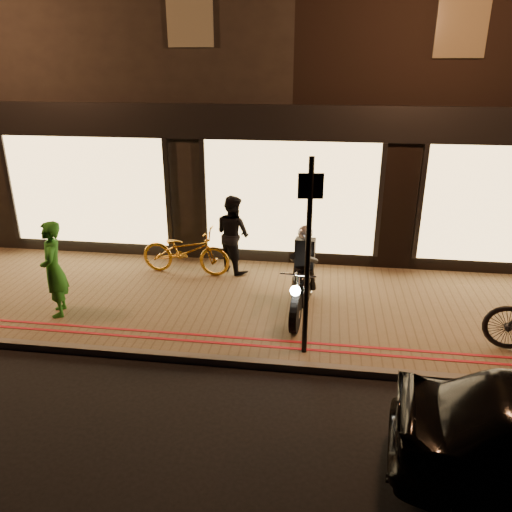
{
  "coord_description": "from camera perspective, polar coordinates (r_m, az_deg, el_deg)",
  "views": [
    {
      "loc": [
        0.72,
        -6.27,
        4.3
      ],
      "look_at": [
        -0.42,
        1.82,
        1.1
      ],
      "focal_mm": 35.0,
      "sensor_mm": 36.0,
      "label": 1
    }
  ],
  "objects": [
    {
      "name": "ground",
      "position": [
        7.64,
        1.27,
        -12.87
      ],
      "size": [
        90.0,
        90.0,
        0.0
      ],
      "primitive_type": "plane",
      "color": "black",
      "rests_on": "ground"
    },
    {
      "name": "sidewalk",
      "position": [
        9.32,
        2.75,
        -5.69
      ],
      "size": [
        50.0,
        4.0,
        0.12
      ],
      "primitive_type": "cube",
      "color": "brown",
      "rests_on": "ground"
    },
    {
      "name": "motorcycle",
      "position": [
        8.72,
        5.34,
        -2.83
      ],
      "size": [
        0.62,
        1.94,
        1.59
      ],
      "rotation": [
        0.0,
        0.0,
        -0.1
      ],
      "color": "black",
      "rests_on": "sidewalk"
    },
    {
      "name": "person_dark",
      "position": [
        10.41,
        -2.67,
        2.54
      ],
      "size": [
        1.01,
        0.98,
        1.64
      ],
      "primitive_type": "imported",
      "rotation": [
        0.0,
        0.0,
        2.47
      ],
      "color": "black",
      "rests_on": "sidewalk"
    },
    {
      "name": "bicycle_gold",
      "position": [
        10.47,
        -8.04,
        0.57
      ],
      "size": [
        1.93,
        0.79,
        0.99
      ],
      "primitive_type": "imported",
      "rotation": [
        0.0,
        0.0,
        1.5
      ],
      "color": "#BF8521",
      "rests_on": "sidewalk"
    },
    {
      "name": "person_green",
      "position": [
        9.23,
        -22.13,
        -1.41
      ],
      "size": [
        0.62,
        0.73,
        1.7
      ],
      "primitive_type": "imported",
      "rotation": [
        0.0,
        0.0,
        -1.17
      ],
      "color": "#216D1D",
      "rests_on": "sidewalk"
    },
    {
      "name": "kerb_stone",
      "position": [
        7.64,
        1.32,
        -12.29
      ],
      "size": [
        50.0,
        0.14,
        0.12
      ],
      "primitive_type": "cube",
      "color": "#59544C",
      "rests_on": "ground"
    },
    {
      "name": "sign_post",
      "position": [
        7.12,
        5.97,
        0.71
      ],
      "size": [
        0.35,
        0.09,
        3.0
      ],
      "rotation": [
        0.0,
        0.0,
        0.13
      ],
      "color": "black",
      "rests_on": "sidewalk"
    },
    {
      "name": "building_row",
      "position": [
        15.28,
        5.72,
        21.08
      ],
      "size": [
        48.0,
        10.11,
        8.5
      ],
      "color": "black",
      "rests_on": "ground"
    },
    {
      "name": "red_kerb_lines",
      "position": [
        8.03,
        1.75,
        -9.96
      ],
      "size": [
        50.0,
        0.26,
        0.01
      ],
      "color": "maroon",
      "rests_on": "sidewalk"
    }
  ]
}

